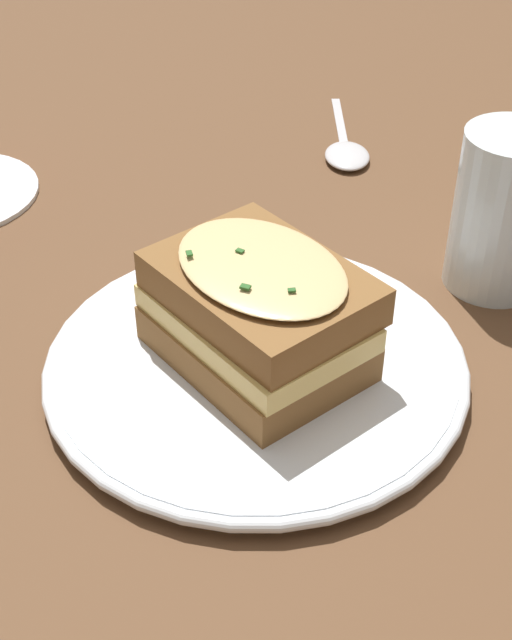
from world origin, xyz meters
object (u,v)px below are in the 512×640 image
(sandwich, at_px, (258,312))
(spoon, at_px, (346,151))
(dinner_plate, at_px, (256,365))
(water_glass, at_px, (503,212))

(sandwich, distance_m, spoon, 0.32)
(dinner_plate, xyz_separation_m, water_glass, (0.09, -0.18, 0.05))
(spoon, bearing_deg, water_glass, 114.16)
(water_glass, relative_size, spoon, 0.73)
(dinner_plate, distance_m, spoon, 0.32)
(dinner_plate, distance_m, sandwich, 0.04)
(dinner_plate, height_order, water_glass, water_glass)
(spoon, bearing_deg, sandwich, 74.52)
(dinner_plate, bearing_deg, spoon, -20.68)
(dinner_plate, distance_m, water_glass, 0.21)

